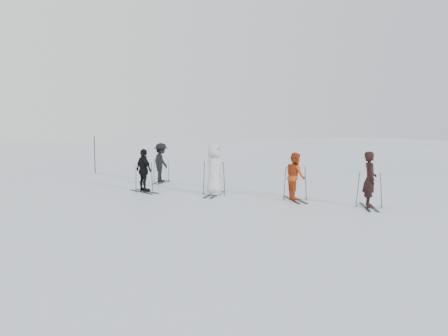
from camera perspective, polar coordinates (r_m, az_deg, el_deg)
name	(u,v)px	position (r m, az deg, el deg)	size (l,w,h in m)	color
ground	(236,196)	(16.68, 1.53, -3.72)	(120.00, 120.00, 0.00)	silver
skier_near_dark	(370,180)	(15.10, 18.50, -1.51)	(0.67, 0.44, 1.82)	black
skier_red	(295,177)	(15.95, 9.31, -1.14)	(0.83, 0.65, 1.70)	#AD3B13
skier_grey	(214,170)	(16.91, -1.33, -0.23)	(0.96, 0.63, 1.97)	silver
skier_uphill_left	(144,171)	(17.97, -10.42, -0.37)	(1.01, 0.42, 1.72)	black
skier_uphill_far	(161,163)	(20.88, -8.21, 0.65)	(1.19, 0.68, 1.84)	black
skis_near_dark	(369,189)	(15.14, 18.46, -2.66)	(0.88, 1.66, 1.21)	black
skis_red	(295,183)	(15.98, 9.29, -1.90)	(0.93, 1.75, 1.28)	black
skis_grey	(214,178)	(16.94, -1.32, -1.30)	(0.97, 1.83, 1.34)	black
skis_uphill_left	(144,177)	(18.00, -10.40, -1.16)	(0.89, 1.67, 1.22)	black
skis_uphill_far	(161,170)	(20.91, -8.20, -0.24)	(0.86, 1.62, 1.18)	black
piste_marker	(95,155)	(25.55, -16.54, 1.68)	(0.05, 0.05, 2.10)	black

